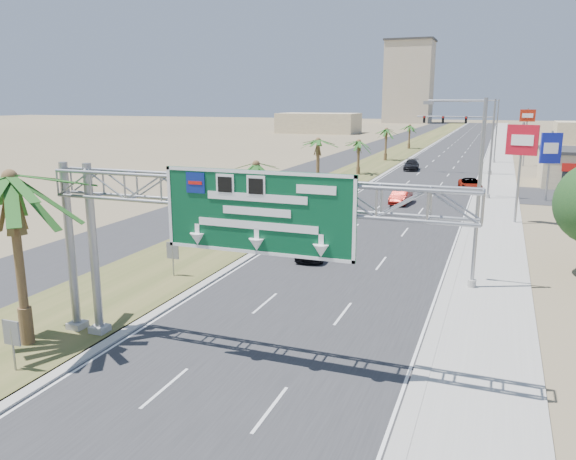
% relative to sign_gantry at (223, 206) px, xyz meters
% --- Properties ---
extents(road, '(12.00, 300.00, 0.02)m').
position_rel_sign_gantry_xyz_m(road, '(1.06, 100.07, -6.05)').
color(road, '#28282B').
rests_on(road, ground).
extents(sidewalk_right, '(4.00, 300.00, 0.10)m').
position_rel_sign_gantry_xyz_m(sidewalk_right, '(9.56, 100.07, -6.01)').
color(sidewalk_right, '#9E9B93').
rests_on(sidewalk_right, ground).
extents(median_grass, '(7.00, 300.00, 0.12)m').
position_rel_sign_gantry_xyz_m(median_grass, '(-8.94, 100.07, -6.00)').
color(median_grass, '#434E22').
rests_on(median_grass, ground).
extents(opposing_road, '(8.00, 300.00, 0.02)m').
position_rel_sign_gantry_xyz_m(opposing_road, '(-15.94, 100.07, -6.05)').
color(opposing_road, '#28282B').
rests_on(opposing_road, ground).
extents(sign_gantry, '(16.75, 1.24, 7.50)m').
position_rel_sign_gantry_xyz_m(sign_gantry, '(0.00, 0.00, 0.00)').
color(sign_gantry, gray).
rests_on(sign_gantry, ground).
extents(palm_near, '(5.70, 5.70, 8.35)m').
position_rel_sign_gantry_xyz_m(palm_near, '(-8.14, -1.93, 0.87)').
color(palm_near, brown).
rests_on(palm_near, ground).
extents(palm_row_b, '(3.99, 3.99, 5.95)m').
position_rel_sign_gantry_xyz_m(palm_row_b, '(-8.44, 22.07, -1.16)').
color(palm_row_b, brown).
rests_on(palm_row_b, ground).
extents(palm_row_c, '(3.99, 3.99, 6.75)m').
position_rel_sign_gantry_xyz_m(palm_row_c, '(-8.44, 38.07, -0.39)').
color(palm_row_c, brown).
rests_on(palm_row_c, ground).
extents(palm_row_d, '(3.99, 3.99, 5.45)m').
position_rel_sign_gantry_xyz_m(palm_row_d, '(-8.44, 56.07, -1.64)').
color(palm_row_d, brown).
rests_on(palm_row_d, ground).
extents(palm_row_e, '(3.99, 3.99, 6.15)m').
position_rel_sign_gantry_xyz_m(palm_row_e, '(-8.44, 75.07, -0.97)').
color(palm_row_e, brown).
rests_on(palm_row_e, ground).
extents(palm_row_f, '(3.99, 3.99, 5.75)m').
position_rel_sign_gantry_xyz_m(palm_row_f, '(-8.44, 100.07, -1.35)').
color(palm_row_f, brown).
rests_on(palm_row_f, ground).
extents(streetlight_near, '(3.27, 0.44, 10.00)m').
position_rel_sign_gantry_xyz_m(streetlight_near, '(8.36, 12.07, -1.36)').
color(streetlight_near, gray).
rests_on(streetlight_near, ground).
extents(streetlight_mid, '(3.27, 0.44, 10.00)m').
position_rel_sign_gantry_xyz_m(streetlight_mid, '(8.36, 42.07, -1.36)').
color(streetlight_mid, gray).
rests_on(streetlight_mid, ground).
extents(streetlight_far, '(3.27, 0.44, 10.00)m').
position_rel_sign_gantry_xyz_m(streetlight_far, '(8.36, 78.07, -1.36)').
color(streetlight_far, gray).
rests_on(streetlight_far, ground).
extents(signal_mast, '(10.28, 0.71, 8.00)m').
position_rel_sign_gantry_xyz_m(signal_mast, '(6.23, 62.05, -1.21)').
color(signal_mast, gray).
rests_on(signal_mast, ground).
extents(median_signback_a, '(0.75, 0.08, 2.08)m').
position_rel_sign_gantry_xyz_m(median_signback_a, '(-6.74, -3.93, -4.61)').
color(median_signback_a, gray).
rests_on(median_signback_a, ground).
extents(median_signback_b, '(0.75, 0.08, 2.08)m').
position_rel_sign_gantry_xyz_m(median_signback_b, '(-7.44, 8.07, -4.61)').
color(median_signback_b, gray).
rests_on(median_signback_b, ground).
extents(tower_distant, '(20.00, 16.00, 35.00)m').
position_rel_sign_gantry_xyz_m(tower_distant, '(-30.94, 240.07, 11.44)').
color(tower_distant, '#B6A98A').
rests_on(tower_distant, ground).
extents(building_distant_left, '(24.00, 14.00, 6.00)m').
position_rel_sign_gantry_xyz_m(building_distant_left, '(-43.94, 150.07, -3.06)').
color(building_distant_left, tan).
rests_on(building_distant_left, ground).
extents(car_left_lane, '(2.16, 4.58, 1.51)m').
position_rel_sign_gantry_xyz_m(car_left_lane, '(-1.26, 14.98, -5.30)').
color(car_left_lane, black).
rests_on(car_left_lane, ground).
extents(car_mid_lane, '(1.70, 4.45, 1.45)m').
position_rel_sign_gantry_xyz_m(car_mid_lane, '(0.70, 36.14, -5.33)').
color(car_mid_lane, maroon).
rests_on(car_mid_lane, ground).
extents(car_right_lane, '(2.98, 5.30, 1.40)m').
position_rel_sign_gantry_xyz_m(car_right_lane, '(6.56, 46.79, -5.36)').
color(car_right_lane, gray).
rests_on(car_right_lane, ground).
extents(car_far, '(2.49, 5.20, 1.46)m').
position_rel_sign_gantry_xyz_m(car_far, '(-2.47, 63.88, -5.33)').
color(car_far, black).
rests_on(car_far, ground).
extents(pole_sign_red_near, '(2.40, 0.87, 8.19)m').
position_rel_sign_gantry_xyz_m(pole_sign_red_near, '(10.99, 30.50, 0.31)').
color(pole_sign_red_near, gray).
rests_on(pole_sign_red_near, ground).
extents(pole_sign_blue, '(2.00, 0.89, 6.97)m').
position_rel_sign_gantry_xyz_m(pole_sign_blue, '(14.06, 43.04, -1.02)').
color(pole_sign_blue, gray).
rests_on(pole_sign_blue, ground).
extents(pole_sign_red_far, '(2.22, 0.53, 8.73)m').
position_rel_sign_gantry_xyz_m(pole_sign_red_far, '(12.83, 75.19, 0.85)').
color(pole_sign_red_far, gray).
rests_on(pole_sign_red_far, ground).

